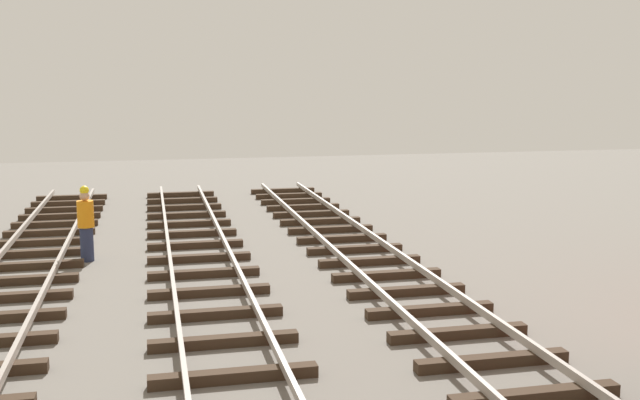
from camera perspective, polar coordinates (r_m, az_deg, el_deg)
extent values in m
cube|color=#38281C|center=(11.15, 15.92, -14.04)|extent=(2.50, 0.24, 0.18)
cube|color=#38281C|center=(12.24, 12.87, -11.78)|extent=(2.50, 0.24, 0.18)
cube|color=#38281C|center=(13.39, 10.37, -9.87)|extent=(2.50, 0.24, 0.18)
cube|color=#38281C|center=(14.56, 8.29, -8.25)|extent=(2.50, 0.24, 0.18)
cube|color=#38281C|center=(15.76, 6.54, -6.87)|extent=(2.50, 0.24, 0.18)
cube|color=#38281C|center=(16.98, 5.05, -5.68)|extent=(2.50, 0.24, 0.18)
cube|color=#38281C|center=(18.22, 3.77, -4.65)|extent=(2.50, 0.24, 0.18)
cube|color=#38281C|center=(19.47, 2.65, -3.75)|extent=(2.50, 0.24, 0.18)
cube|color=#38281C|center=(20.73, 1.67, -2.95)|extent=(2.50, 0.24, 0.18)
cube|color=#38281C|center=(22.00, 0.80, -2.25)|extent=(2.50, 0.24, 0.18)
cube|color=#38281C|center=(23.28, 0.03, -1.62)|extent=(2.50, 0.24, 0.18)
cube|color=#38281C|center=(24.57, -0.66, -1.06)|extent=(2.50, 0.24, 0.18)
cube|color=#38281C|center=(25.86, -1.28, -0.55)|extent=(2.50, 0.24, 0.18)
cube|color=#38281C|center=(27.15, -1.85, -0.09)|extent=(2.50, 0.24, 0.18)
cube|color=#38281C|center=(28.45, -2.36, 0.32)|extent=(2.50, 0.24, 0.18)
cube|color=#38281C|center=(29.75, -2.82, 0.70)|extent=(2.50, 0.24, 0.18)
cube|color=#38281C|center=(11.46, -6.51, -13.08)|extent=(2.50, 0.24, 0.18)
cube|color=#38281C|center=(12.89, -7.28, -10.55)|extent=(2.50, 0.24, 0.18)
cube|color=#38281C|center=(14.33, -7.88, -8.53)|extent=(2.50, 0.24, 0.18)
cube|color=#38281C|center=(15.79, -8.36, -6.88)|extent=(2.50, 0.24, 0.18)
cube|color=#38281C|center=(17.26, -8.76, -5.51)|extent=(2.50, 0.24, 0.18)
cube|color=#38281C|center=(18.74, -9.10, -4.36)|extent=(2.50, 0.24, 0.18)
cube|color=#38281C|center=(20.23, -9.38, -3.37)|extent=(2.50, 0.24, 0.18)
cube|color=#38281C|center=(21.72, -9.63, -2.52)|extent=(2.50, 0.24, 0.18)
cube|color=#38281C|center=(23.22, -9.84, -1.78)|extent=(2.50, 0.24, 0.18)
cube|color=#38281C|center=(24.72, -10.03, -1.13)|extent=(2.50, 0.24, 0.18)
cube|color=#38281C|center=(26.22, -10.20, -0.56)|extent=(2.50, 0.24, 0.18)
cube|color=#38281C|center=(27.73, -10.35, -0.04)|extent=(2.50, 0.24, 0.18)
cube|color=#38281C|center=(29.24, -10.48, 0.42)|extent=(2.50, 0.24, 0.18)
cube|color=#38281C|center=(16.46, -22.51, -6.83)|extent=(2.50, 0.24, 0.18)
cube|color=#38281C|center=(17.74, -21.80, -5.67)|extent=(2.50, 0.24, 0.18)
cube|color=#38281C|center=(19.02, -21.18, -4.67)|extent=(2.50, 0.24, 0.18)
cube|color=#38281C|center=(20.31, -20.64, -3.79)|extent=(2.50, 0.24, 0.18)
cube|color=#38281C|center=(21.61, -20.17, -3.02)|extent=(2.50, 0.24, 0.18)
cube|color=#38281C|center=(22.91, -19.76, -2.34)|extent=(2.50, 0.24, 0.18)
cube|color=#38281C|center=(24.21, -19.38, -1.73)|extent=(2.50, 0.24, 0.18)
cube|color=#38281C|center=(25.52, -19.05, -1.18)|extent=(2.50, 0.24, 0.18)
cube|color=#38281C|center=(26.83, -18.75, -0.68)|extent=(2.50, 0.24, 0.18)
cube|color=#38281C|center=(28.14, -18.48, -0.23)|extent=(2.50, 0.24, 0.18)
cube|color=#38281C|center=(29.45, -18.23, 0.17)|extent=(2.50, 0.24, 0.18)
cylinder|color=#262D4C|center=(19.37, -17.20, -3.20)|extent=(0.32, 0.32, 0.85)
cylinder|color=orange|center=(19.23, -17.30, -1.02)|extent=(0.40, 0.40, 0.65)
sphere|color=tan|center=(19.16, -17.37, 0.29)|extent=(0.24, 0.24, 0.24)
sphere|color=yellow|center=(19.14, -17.39, 0.71)|extent=(0.22, 0.22, 0.22)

